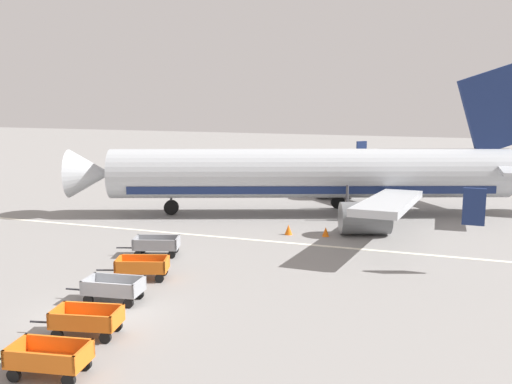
# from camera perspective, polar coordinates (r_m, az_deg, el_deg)

# --- Properties ---
(ground_plane) EXTENTS (220.00, 220.00, 0.00)m
(ground_plane) POSITION_cam_1_polar(r_m,az_deg,el_deg) (25.74, -14.97, -11.38)
(ground_plane) COLOR gray
(apron_stripe) EXTENTS (120.00, 0.36, 0.01)m
(apron_stripe) POSITION_cam_1_polar(r_m,az_deg,el_deg) (37.45, -2.96, -4.45)
(apron_stripe) COLOR silver
(apron_stripe) RESTS_ON ground
(airplane) EXTENTS (36.45, 29.67, 11.34)m
(airplane) POSITION_cam_1_polar(r_m,az_deg,el_deg) (44.41, 6.59, 1.71)
(airplane) COLOR #B2B7BC
(airplane) RESTS_ON ground
(baggage_cart_nearest) EXTENTS (3.62, 1.78, 1.07)m
(baggage_cart_nearest) POSITION_cam_1_polar(r_m,az_deg,el_deg) (20.76, -19.53, -15.04)
(baggage_cart_nearest) COLOR orange
(baggage_cart_nearest) RESTS_ON ground
(baggage_cart_second_in_row) EXTENTS (3.63, 1.87, 1.07)m
(baggage_cart_second_in_row) POSITION_cam_1_polar(r_m,az_deg,el_deg) (23.47, -16.19, -11.95)
(baggage_cart_second_in_row) COLOR orange
(baggage_cart_second_in_row) RESTS_ON ground
(baggage_cart_third_in_row) EXTENTS (3.62, 1.71, 1.07)m
(baggage_cart_third_in_row) POSITION_cam_1_polar(r_m,az_deg,el_deg) (26.76, -13.74, -9.15)
(baggage_cart_third_in_row) COLOR gray
(baggage_cart_third_in_row) RESTS_ON ground
(baggage_cart_fourth_in_row) EXTENTS (3.60, 2.10, 1.07)m
(baggage_cart_fourth_in_row) POSITION_cam_1_polar(r_m,az_deg,el_deg) (29.63, -11.04, -7.21)
(baggage_cart_fourth_in_row) COLOR orange
(baggage_cart_fourth_in_row) RESTS_ON ground
(baggage_cart_far_end) EXTENTS (3.61, 2.09, 1.07)m
(baggage_cart_far_end) POSITION_cam_1_polar(r_m,az_deg,el_deg) (33.65, -9.69, -5.14)
(baggage_cart_far_end) COLOR gray
(baggage_cart_far_end) RESTS_ON ground
(traffic_cone_near_plane) EXTENTS (0.46, 0.46, 0.61)m
(traffic_cone_near_plane) POSITION_cam_1_polar(r_m,az_deg,el_deg) (37.91, 6.81, -3.87)
(traffic_cone_near_plane) COLOR orange
(traffic_cone_near_plane) RESTS_ON ground
(traffic_cone_mid_apron) EXTENTS (0.50, 0.50, 0.66)m
(traffic_cone_mid_apron) POSITION_cam_1_polar(r_m,az_deg,el_deg) (38.19, 3.18, -3.68)
(traffic_cone_mid_apron) COLOR orange
(traffic_cone_mid_apron) RESTS_ON ground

